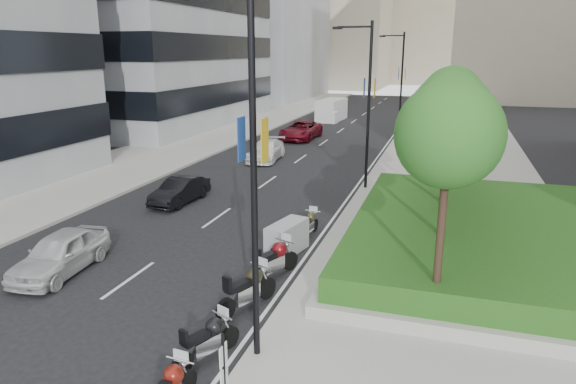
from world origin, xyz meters
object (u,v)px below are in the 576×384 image
at_px(parking_sign, 224,383).
at_px(motorcycle_5, 287,238).
at_px(lamp_post_0, 247,163).
at_px(motorcycle_2, 208,340).
at_px(motorcycle_4, 274,260).
at_px(lamp_post_1, 366,98).
at_px(car_b, 180,191).
at_px(lamp_post_2, 400,80).
at_px(car_a, 60,253).
at_px(car_c, 266,150).
at_px(delivery_van, 331,111).
at_px(motorcycle_3, 248,288).
at_px(car_d, 301,130).
at_px(motorcycle_6, 309,224).

height_order(parking_sign, motorcycle_5, parking_sign).
bearing_deg(lamp_post_0, motorcycle_2, -156.08).
bearing_deg(motorcycle_4, lamp_post_1, 18.79).
relative_size(parking_sign, car_b, 0.64).
xyz_separation_m(lamp_post_2, parking_sign, (0.66, -38.00, -3.61)).
height_order(lamp_post_1, parking_sign, lamp_post_1).
xyz_separation_m(motorcycle_5, car_a, (-7.02, -4.02, 0.11)).
bearing_deg(car_c, motorcycle_2, -78.04).
distance_m(motorcycle_5, delivery_van, 38.56).
height_order(car_a, car_c, car_a).
xyz_separation_m(motorcycle_3, car_b, (-7.44, 9.30, -0.01)).
height_order(lamp_post_0, parking_sign, lamp_post_0).
relative_size(motorcycle_5, car_a, 0.51).
relative_size(motorcycle_4, motorcycle_5, 1.04).
bearing_deg(car_d, motorcycle_6, -71.48).
relative_size(lamp_post_1, car_d, 1.58).
relative_size(lamp_post_0, car_d, 1.58).
bearing_deg(motorcycle_4, car_c, 44.03).
distance_m(lamp_post_2, motorcycle_5, 28.53).
height_order(motorcycle_4, delivery_van, delivery_van).
xyz_separation_m(lamp_post_0, motorcycle_4, (-0.98, 4.68, -4.42)).
bearing_deg(parking_sign, motorcycle_4, 102.02).
height_order(lamp_post_1, car_b, lamp_post_1).
bearing_deg(motorcycle_2, motorcycle_5, 24.57).
xyz_separation_m(lamp_post_1, motorcycle_2, (-0.98, -17.44, -4.49)).
bearing_deg(car_b, lamp_post_1, 36.13).
height_order(parking_sign, motorcycle_3, parking_sign).
height_order(lamp_post_1, car_d, lamp_post_1).
bearing_deg(car_b, motorcycle_5, -29.76).
height_order(lamp_post_0, lamp_post_1, same).
bearing_deg(motorcycle_2, car_b, 54.45).
bearing_deg(lamp_post_0, motorcycle_6, 95.91).
bearing_deg(car_c, lamp_post_0, -75.51).
distance_m(motorcycle_3, motorcycle_6, 6.56).
bearing_deg(parking_sign, lamp_post_1, 91.88).
xyz_separation_m(lamp_post_0, car_d, (-7.96, 32.10, -4.27)).
bearing_deg(motorcycle_4, lamp_post_2, 21.49).
bearing_deg(motorcycle_6, lamp_post_0, -166.72).
distance_m(motorcycle_3, motorcycle_5, 4.49).
relative_size(lamp_post_1, motorcycle_4, 3.97).
height_order(motorcycle_2, motorcycle_5, motorcycle_5).
xyz_separation_m(lamp_post_0, lamp_post_2, (0.00, 35.00, 0.00)).
relative_size(motorcycle_6, car_c, 0.42).
bearing_deg(motorcycle_2, motorcycle_6, 22.35).
xyz_separation_m(motorcycle_2, motorcycle_4, (0.00, 5.12, 0.07)).
bearing_deg(parking_sign, lamp_post_2, 90.99).
bearing_deg(car_d, motorcycle_2, -76.26).
bearing_deg(car_c, car_d, 86.26).
distance_m(motorcycle_2, car_d, 33.27).
relative_size(lamp_post_0, lamp_post_1, 1.00).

